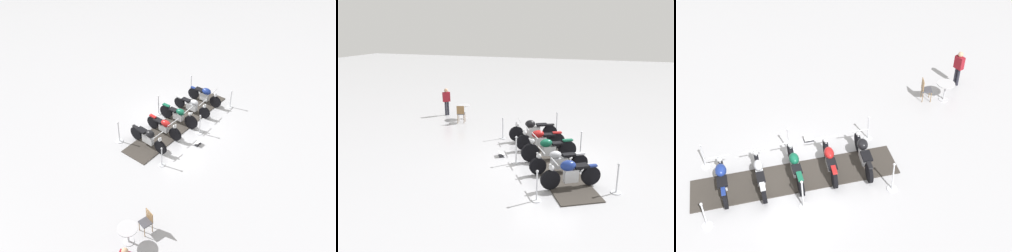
# 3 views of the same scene
# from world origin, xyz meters

# --- Properties ---
(ground_plane) EXTENTS (80.00, 80.00, 0.00)m
(ground_plane) POSITION_xyz_m (0.00, 0.00, 0.00)
(ground_plane) COLOR #B2B2B7
(display_platform) EXTENTS (4.52, 6.70, 0.04)m
(display_platform) POSITION_xyz_m (0.00, 0.00, 0.02)
(display_platform) COLOR #38332D
(display_platform) RESTS_ON ground_plane
(motorcycle_black) EXTENTS (2.06, 1.12, 0.99)m
(motorcycle_black) POSITION_xyz_m (-1.15, 2.03, 0.54)
(motorcycle_black) COLOR black
(motorcycle_black) RESTS_ON display_platform
(motorcycle_maroon) EXTENTS (1.95, 1.14, 0.99)m
(motorcycle_maroon) POSITION_xyz_m (-0.58, 1.01, 0.50)
(motorcycle_maroon) COLOR black
(motorcycle_maroon) RESTS_ON display_platform
(motorcycle_forest) EXTENTS (2.00, 1.27, 1.05)m
(motorcycle_forest) POSITION_xyz_m (-0.02, -0.01, 0.50)
(motorcycle_forest) COLOR black
(motorcycle_forest) RESTS_ON display_platform
(motorcycle_chrome) EXTENTS (1.96, 1.27, 0.90)m
(motorcycle_chrome) POSITION_xyz_m (0.53, -1.04, 0.46)
(motorcycle_chrome) COLOR black
(motorcycle_chrome) RESTS_ON display_platform
(motorcycle_navy) EXTENTS (1.83, 1.15, 0.96)m
(motorcycle_navy) POSITION_xyz_m (1.08, -2.06, 0.55)
(motorcycle_navy) COLOR black
(motorcycle_navy) RESTS_ON display_platform
(stanchion_right_rear) EXTENTS (0.31, 0.31, 1.02)m
(stanchion_right_rear) POSITION_xyz_m (0.24, -3.19, 0.34)
(stanchion_right_rear) COLOR silver
(stanchion_right_rear) RESTS_ON ground_plane
(stanchion_left_rear) EXTENTS (0.34, 0.34, 1.02)m
(stanchion_left_rear) POSITION_xyz_m (2.55, -1.93, 0.32)
(stanchion_left_rear) COLOR silver
(stanchion_left_rear) RESTS_ON ground_plane
(stanchion_right_front) EXTENTS (0.29, 0.29, 1.02)m
(stanchion_right_front) POSITION_xyz_m (-2.55, 1.93, 0.36)
(stanchion_right_front) COLOR silver
(stanchion_right_front) RESTS_ON ground_plane
(stanchion_right_mid) EXTENTS (0.35, 0.35, 1.09)m
(stanchion_right_mid) POSITION_xyz_m (-1.15, -0.63, 0.33)
(stanchion_right_mid) COLOR silver
(stanchion_right_mid) RESTS_ON ground_plane
(stanchion_left_mid) EXTENTS (0.31, 0.31, 1.14)m
(stanchion_left_mid) POSITION_xyz_m (1.15, 0.63, 0.39)
(stanchion_left_mid) COLOR silver
(stanchion_left_mid) RESTS_ON ground_plane
(stanchion_left_front) EXTENTS (0.35, 0.35, 1.15)m
(stanchion_left_front) POSITION_xyz_m (-0.24, 3.19, 0.35)
(stanchion_left_front) COLOR silver
(stanchion_left_front) RESTS_ON ground_plane
(info_placard) EXTENTS (0.37, 0.41, 0.20)m
(info_placard) POSITION_xyz_m (-1.91, -0.16, 0.07)
(info_placard) COLOR #333338
(info_placard) RESTS_ON ground_plane
(cafe_table) EXTENTS (0.73, 0.73, 0.79)m
(cafe_table) POSITION_xyz_m (-5.73, 4.49, 0.59)
(cafe_table) COLOR #B7B7BC
(cafe_table) RESTS_ON ground_plane
(cafe_chair_near_table) EXTENTS (0.49, 0.49, 0.96)m
(cafe_chair_near_table) POSITION_xyz_m (-5.52, 3.69, 0.56)
(cafe_chair_near_table) COLOR olive
(cafe_chair_near_table) RESTS_ON ground_plane
(bystander_person) EXTENTS (0.43, 0.45, 1.59)m
(bystander_person) POSITION_xyz_m (-7.01, 4.92, 0.95)
(bystander_person) COLOR #23232D
(bystander_person) RESTS_ON ground_plane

